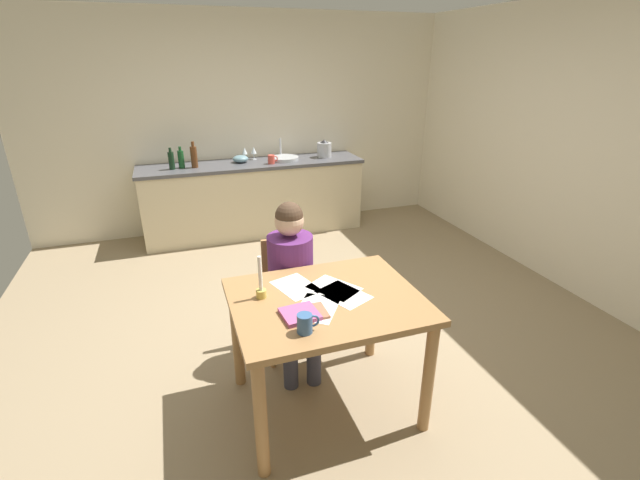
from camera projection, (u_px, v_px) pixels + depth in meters
ground_plane at (309, 326)px, 3.73m from camera, size 5.20×5.20×0.04m
wall_back at (245, 124)px, 5.49m from camera, size 5.20×0.12×2.60m
wall_right at (580, 150)px, 4.00m from camera, size 0.12×5.20×2.60m
kitchen_counter at (254, 198)px, 5.50m from camera, size 2.68×0.64×0.90m
dining_table at (326, 317)px, 2.62m from camera, size 1.10×0.89×0.79m
chair_at_table at (289, 291)px, 3.27m from camera, size 0.44×0.44×0.85m
person_seated at (292, 276)px, 3.06m from camera, size 0.36×0.61×1.19m
coffee_mug at (305, 323)px, 2.23m from camera, size 0.12×0.08×0.10m
candlestick at (261, 286)px, 2.55m from camera, size 0.06×0.06×0.26m
book_magazine at (300, 314)px, 2.39m from camera, size 0.21×0.20×0.02m
book_cookery at (309, 313)px, 2.40m from camera, size 0.20×0.16×0.02m
paper_letter at (296, 287)px, 2.69m from camera, size 0.29×0.35×0.00m
paper_bill at (317, 308)px, 2.47m from camera, size 0.34×0.36×0.00m
paper_envelope at (343, 294)px, 2.61m from camera, size 0.32×0.36×0.00m
paper_receipt at (334, 288)px, 2.68m from camera, size 0.34×0.36×0.00m
sink_unit at (284, 158)px, 5.44m from camera, size 0.36×0.36×0.24m
bottle_oil at (171, 160)px, 4.96m from camera, size 0.06×0.06×0.24m
bottle_vinegar at (181, 159)px, 5.03m from camera, size 0.07×0.07×0.24m
bottle_wine_red at (194, 157)px, 5.03m from camera, size 0.08×0.08×0.30m
mixing_bowl at (241, 159)px, 5.31m from camera, size 0.19×0.19×0.08m
stovetop_kettle at (324, 149)px, 5.57m from camera, size 0.18×0.18×0.22m
wine_glass_near_sink at (254, 151)px, 5.43m from camera, size 0.07×0.07×0.15m
wine_glass_by_kettle at (245, 151)px, 5.40m from camera, size 0.07×0.07×0.15m
teacup_on_counter at (272, 159)px, 5.24m from camera, size 0.12×0.08×0.10m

